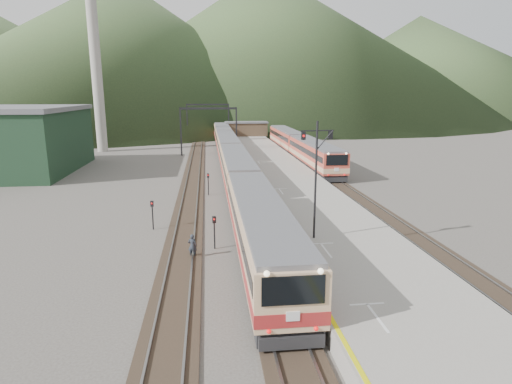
{
  "coord_description": "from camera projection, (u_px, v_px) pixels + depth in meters",
  "views": [
    {
      "loc": [
        -3.17,
        -17.73,
        10.27
      ],
      "look_at": [
        0.88,
        17.74,
        2.0
      ],
      "focal_mm": 30.0,
      "sensor_mm": 36.0,
      "label": 1
    }
  ],
  "objects": [
    {
      "name": "short_signal_c",
      "position": [
        152.0,
        211.0,
        32.68
      ],
      "size": [
        0.25,
        0.2,
        2.27
      ],
      "color": "black",
      "rests_on": "ground"
    },
    {
      "name": "hill_c",
      "position": [
        417.0,
        65.0,
        229.61
      ],
      "size": [
        160.0,
        160.0,
        50.0
      ],
      "primitive_type": "cone",
      "color": "#304426",
      "rests_on": "ground"
    },
    {
      "name": "second_train",
      "position": [
        298.0,
        145.0,
        69.18
      ],
      "size": [
        3.08,
        41.99,
        3.77
      ],
      "color": "#C04736",
      "rests_on": "track_second"
    },
    {
      "name": "warehouse",
      "position": [
        18.0,
        139.0,
        56.41
      ],
      "size": [
        14.5,
        20.5,
        8.6
      ],
      "color": "black",
      "rests_on": "ground"
    },
    {
      "name": "gantry_near",
      "position": [
        209.0,
        122.0,
        71.49
      ],
      "size": [
        9.55,
        0.25,
        8.0
      ],
      "color": "black",
      "rests_on": "ground"
    },
    {
      "name": "ground",
      "position": [
        280.0,
        320.0,
        19.83
      ],
      "size": [
        400.0,
        400.0,
        0.0
      ],
      "primitive_type": "plane",
      "color": "#47423D",
      "rests_on": "ground"
    },
    {
      "name": "track_second",
      "position": [
        313.0,
        168.0,
        59.8
      ],
      "size": [
        2.6,
        200.0,
        0.23
      ],
      "color": "black",
      "rests_on": "ground"
    },
    {
      "name": "hill_a",
      "position": [
        123.0,
        48.0,
        192.54
      ],
      "size": [
        180.0,
        180.0,
        60.0
      ],
      "primitive_type": "cone",
      "color": "#304426",
      "rests_on": "ground"
    },
    {
      "name": "hill_b",
      "position": [
        265.0,
        43.0,
        237.3
      ],
      "size": [
        220.0,
        220.0,
        75.0
      ],
      "primitive_type": "cone",
      "color": "#304426",
      "rests_on": "ground"
    },
    {
      "name": "worker",
      "position": [
        192.0,
        246.0,
        27.25
      ],
      "size": [
        0.63,
        0.48,
        1.55
      ],
      "primitive_type": "imported",
      "rotation": [
        0.0,
        0.0,
        2.94
      ],
      "color": "#242932",
      "rests_on": "ground"
    },
    {
      "name": "platform",
      "position": [
        274.0,
        168.0,
        57.11
      ],
      "size": [
        8.0,
        100.0,
        1.0
      ],
      "primitive_type": "cube",
      "color": "gray",
      "rests_on": "ground"
    },
    {
      "name": "track_main",
      "position": [
        231.0,
        170.0,
        58.53
      ],
      "size": [
        2.6,
        200.0,
        0.23
      ],
      "color": "black",
      "rests_on": "ground"
    },
    {
      "name": "signal_mast",
      "position": [
        316.0,
        169.0,
        27.04
      ],
      "size": [
        2.19,
        0.45,
        7.6
      ],
      "color": "black",
      "rests_on": "platform"
    },
    {
      "name": "track_far",
      "position": [
        194.0,
        170.0,
        57.97
      ],
      "size": [
        2.6,
        200.0,
        0.23
      ],
      "color": "black",
      "rests_on": "ground"
    },
    {
      "name": "short_signal_b",
      "position": [
        208.0,
        181.0,
        43.82
      ],
      "size": [
        0.22,
        0.17,
        2.27
      ],
      "color": "black",
      "rests_on": "ground"
    },
    {
      "name": "smokestack",
      "position": [
        96.0,
        65.0,
        74.02
      ],
      "size": [
        1.8,
        1.8,
        30.0
      ],
      "primitive_type": "cylinder",
      "color": "#9E998E",
      "rests_on": "ground"
    },
    {
      "name": "main_train",
      "position": [
        231.0,
        156.0,
        57.27
      ],
      "size": [
        3.06,
        83.84,
        3.74
      ],
      "color": "tan",
      "rests_on": "track_main"
    },
    {
      "name": "station_shed",
      "position": [
        246.0,
        129.0,
        95.36
      ],
      "size": [
        9.4,
        4.4,
        3.1
      ],
      "color": "#4D3B2A",
      "rests_on": "platform"
    },
    {
      "name": "gantry_far",
      "position": [
        208.0,
        115.0,
        95.68
      ],
      "size": [
        9.55,
        0.25,
        8.0
      ],
      "color": "black",
      "rests_on": "ground"
    },
    {
      "name": "short_signal_a",
      "position": [
        214.0,
        228.0,
        28.59
      ],
      "size": [
        0.26,
        0.23,
        2.27
      ],
      "color": "black",
      "rests_on": "ground"
    }
  ]
}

